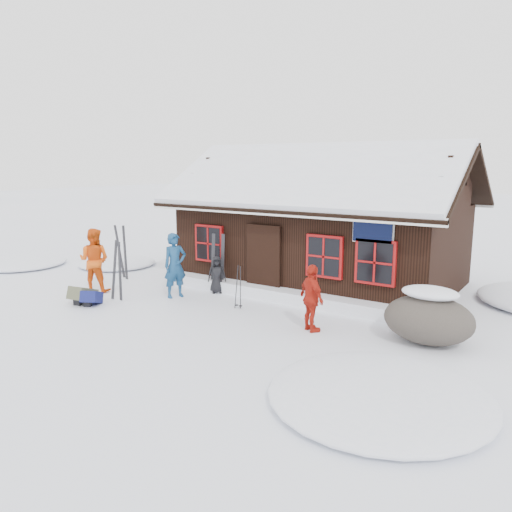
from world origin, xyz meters
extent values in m
plane|color=white|center=(0.00, 0.00, 0.00)|extent=(120.00, 120.00, 0.00)
cube|color=black|center=(1.50, 5.00, 1.25)|extent=(8.00, 5.00, 2.50)
cube|color=black|center=(1.50, 3.52, 3.35)|extent=(8.90, 3.14, 1.88)
cube|color=black|center=(1.50, 6.47, 3.35)|extent=(8.90, 3.14, 1.88)
cube|color=white|center=(1.50, 3.52, 3.49)|extent=(8.72, 3.07, 1.86)
cube|color=white|center=(1.50, 6.47, 3.49)|extent=(8.72, 3.07, 1.86)
cube|color=white|center=(1.50, 5.00, 4.22)|extent=(8.81, 0.22, 0.14)
cube|color=silver|center=(1.50, 2.05, 2.48)|extent=(8.90, 0.10, 0.20)
cube|color=black|center=(0.90, 2.45, 1.00)|extent=(1.00, 0.10, 2.00)
cube|color=black|center=(4.10, 2.42, 2.15)|extent=(1.00, 0.06, 0.60)
cube|color=maroon|center=(-1.10, 2.44, 1.35)|extent=(1.04, 0.10, 1.14)
cube|color=black|center=(-1.10, 2.40, 1.35)|extent=(0.90, 0.04, 1.00)
cube|color=maroon|center=(2.80, 2.44, 1.35)|extent=(1.04, 0.10, 1.14)
cube|color=black|center=(2.80, 2.40, 1.35)|extent=(0.90, 0.04, 1.00)
cube|color=maroon|center=(4.20, 2.44, 1.35)|extent=(1.04, 0.10, 1.14)
cube|color=black|center=(4.20, 2.40, 1.35)|extent=(0.90, 0.04, 1.00)
cube|color=white|center=(1.50, 2.25, 0.17)|extent=(7.60, 0.60, 0.35)
ellipsoid|color=white|center=(-6.00, 3.00, 0.00)|extent=(2.80, 2.80, 0.34)
ellipsoid|color=white|center=(6.00, -2.00, 0.00)|extent=(3.60, 3.60, 0.43)
ellipsoid|color=white|center=(-9.00, 1.00, 0.00)|extent=(3.20, 3.20, 0.38)
imported|color=navy|center=(-1.10, 0.91, 0.92)|extent=(0.67, 0.79, 1.84)
imported|color=#DE510F|center=(-3.54, 0.06, 0.95)|extent=(1.14, 1.04, 1.90)
imported|color=#AE1E11|center=(3.49, 0.44, 0.77)|extent=(0.97, 0.80, 1.55)
imported|color=black|center=(-0.42, 1.95, 0.55)|extent=(0.63, 0.61, 1.09)
ellipsoid|color=#4A423B|center=(5.90, 1.14, 0.52)|extent=(1.88, 1.41, 1.03)
ellipsoid|color=white|center=(5.90, 1.14, 0.97)|extent=(1.18, 0.86, 0.26)
cube|color=black|center=(-2.34, -0.22, 0.82)|extent=(0.31, 0.11, 1.74)
cube|color=black|center=(-2.05, -0.27, 0.82)|extent=(0.28, 0.17, 1.74)
cube|color=black|center=(-4.40, 1.76, 0.86)|extent=(0.34, 0.13, 1.81)
cube|color=black|center=(-4.10, 1.73, 0.86)|extent=(0.32, 0.18, 1.81)
cube|color=black|center=(-0.72, 2.13, 0.83)|extent=(0.15, 0.13, 1.77)
cube|color=black|center=(-0.46, 2.27, 0.83)|extent=(0.18, 0.07, 1.77)
cylinder|color=black|center=(0.99, 0.98, 0.56)|extent=(0.08, 0.11, 1.20)
cylinder|color=black|center=(1.12, 0.98, 0.56)|extent=(0.08, 0.11, 1.20)
cube|color=#131852|center=(-2.38, -0.99, 0.15)|extent=(0.64, 0.69, 0.30)
cube|color=#4D4F38|center=(-2.72, -1.02, 0.18)|extent=(0.59, 0.72, 0.35)
camera|label=1|loc=(8.50, -9.27, 3.77)|focal=35.00mm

